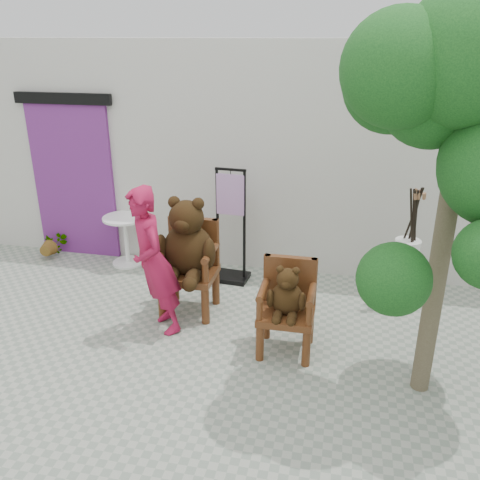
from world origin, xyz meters
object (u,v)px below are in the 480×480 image
(person, at_px, (154,262))
(tree, at_px, (466,126))
(stool_bucket, at_px, (407,254))
(chair_small, at_px, (287,299))
(cafe_table, at_px, (126,235))
(chair_big, at_px, (188,249))
(display_stand, at_px, (231,239))

(person, relative_size, tree, 0.48)
(stool_bucket, bearing_deg, chair_small, -134.22)
(chair_small, relative_size, cafe_table, 1.37)
(chair_small, height_order, stool_bucket, stool_bucket)
(cafe_table, bearing_deg, person, -56.45)
(tree, bearing_deg, chair_small, 162.82)
(person, xyz_separation_m, cafe_table, (-1.05, 1.58, -0.39))
(chair_big, distance_m, cafe_table, 1.70)
(chair_small, height_order, cafe_table, chair_small)
(cafe_table, relative_size, stool_bucket, 0.48)
(cafe_table, xyz_separation_m, stool_bucket, (3.72, -0.36, 0.20))
(chair_big, relative_size, chair_small, 1.45)
(chair_small, relative_size, display_stand, 0.64)
(stool_bucket, relative_size, tree, 0.43)
(chair_small, xyz_separation_m, tree, (1.32, -0.41, 1.83))
(cafe_table, xyz_separation_m, display_stand, (1.55, -0.18, 0.14))
(display_stand, relative_size, stool_bucket, 1.04)
(chair_small, bearing_deg, stool_bucket, 45.78)
(stool_bucket, bearing_deg, chair_big, -163.48)
(display_stand, distance_m, stool_bucket, 2.18)
(display_stand, bearing_deg, chair_big, -103.28)
(chair_big, relative_size, display_stand, 0.93)
(chair_small, relative_size, person, 0.59)
(chair_big, bearing_deg, chair_small, -24.81)
(chair_big, xyz_separation_m, cafe_table, (-1.26, 1.08, -0.34))
(cafe_table, bearing_deg, tree, -28.41)
(display_stand, height_order, tree, tree)
(display_stand, distance_m, tree, 3.44)
(display_stand, xyz_separation_m, tree, (2.24, -1.87, 1.82))
(display_stand, bearing_deg, tree, -35.28)
(chair_big, xyz_separation_m, person, (-0.22, -0.49, 0.04))
(person, xyz_separation_m, stool_bucket, (2.68, 1.22, -0.18))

